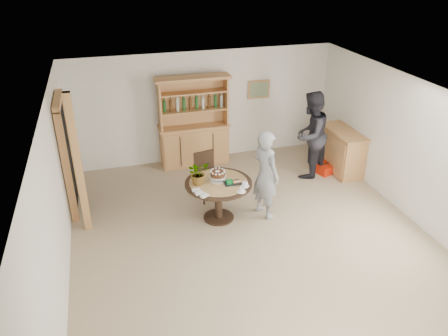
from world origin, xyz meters
TOP-DOWN VIEW (x-y plane):
  - ground at (0.00, 0.00)m, footprint 7.00×7.00m
  - room_shell at (0.00, 0.01)m, footprint 6.04×7.04m
  - doorway at (-2.93, 2.00)m, footprint 0.13×1.10m
  - pine_post at (-2.70, 1.20)m, footprint 0.12×0.12m
  - hutch at (-0.30, 3.24)m, footprint 1.62×0.54m
  - sideboard at (2.74, 2.00)m, footprint 0.54×1.26m
  - dining_table at (-0.39, 0.86)m, footprint 1.20×1.20m
  - dining_chair at (-0.40, 1.69)m, footprint 0.49×0.49m
  - birthday_cake at (-0.39, 0.91)m, footprint 0.30×0.30m
  - flower_vase at (-0.74, 0.91)m, footprint 0.47×0.44m
  - gift_tray at (-0.17, 0.74)m, footprint 0.30×0.20m
  - coffee_cup_a at (0.01, 0.58)m, footprint 0.15×0.15m
  - coffee_cup_b at (-0.11, 0.41)m, footprint 0.15×0.15m
  - napkins at (-0.80, 0.55)m, footprint 0.24×0.33m
  - teen_boy at (0.46, 0.76)m, footprint 0.58×0.71m
  - adult_person at (1.93, 1.98)m, footprint 1.16×1.11m
  - red_suitcase at (2.46, 2.02)m, footprint 0.70×0.57m

SIDE VIEW (x-z plane):
  - ground at x=0.00m, z-range 0.00..0.00m
  - red_suitcase at x=2.46m, z-range 0.00..0.21m
  - sideboard at x=2.74m, z-range 0.00..0.94m
  - dining_chair at x=-0.40m, z-range 0.06..1.01m
  - dining_table at x=-0.39m, z-range 0.22..0.98m
  - hutch at x=-0.30m, z-range -0.33..1.71m
  - napkins at x=-0.80m, z-range 0.76..0.79m
  - gift_tray at x=-0.17m, z-range 0.75..0.83m
  - coffee_cup_b at x=-0.11m, z-range 0.75..0.84m
  - coffee_cup_a at x=0.01m, z-range 0.76..0.84m
  - teen_boy at x=0.46m, z-range 0.00..1.68m
  - birthday_cake at x=-0.39m, z-range 0.78..0.98m
  - adult_person at x=1.93m, z-range 0.00..1.88m
  - flower_vase at x=-0.74m, z-range 0.76..1.18m
  - doorway at x=-2.93m, z-range 0.02..2.20m
  - pine_post at x=-2.70m, z-range 0.00..2.50m
  - room_shell at x=0.00m, z-range 0.48..3.00m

